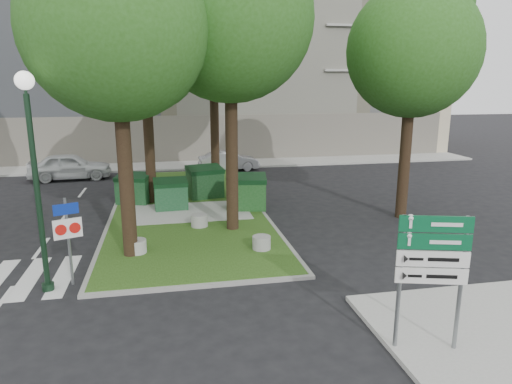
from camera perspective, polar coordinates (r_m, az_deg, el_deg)
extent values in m
plane|color=black|center=(12.60, -9.11, -11.79)|extent=(120.00, 120.00, 0.00)
cube|color=#274714|center=(20.12, -8.61, -1.88)|extent=(6.00, 16.00, 0.12)
cube|color=gray|center=(20.13, -8.61, -1.91)|extent=(6.30, 16.30, 0.10)
cube|color=#999993|center=(11.67, 26.93, -15.01)|extent=(5.00, 4.00, 0.12)
cube|color=#999993|center=(30.37, -10.52, 3.25)|extent=(42.00, 3.00, 0.12)
cube|color=silver|center=(14.39, -24.66, -9.57)|extent=(5.00, 3.00, 0.01)
cube|color=beige|center=(37.50, -11.25, 17.31)|extent=(41.00, 12.00, 16.00)
cylinder|color=black|center=(14.14, -16.08, 3.76)|extent=(0.44, 0.44, 6.16)
sphere|color=#255416|center=(14.04, -17.12, 18.97)|extent=(5.20, 5.20, 5.20)
cylinder|color=black|center=(16.19, -3.07, 6.44)|extent=(0.44, 0.44, 6.72)
sphere|color=#255416|center=(16.20, -3.26, 20.91)|extent=(5.60, 5.60, 5.60)
cylinder|color=black|center=(20.56, -13.23, 6.43)|extent=(0.44, 0.44, 5.88)
sphere|color=#255416|center=(20.45, -13.79, 16.40)|extent=(4.80, 4.80, 4.80)
sphere|color=#255416|center=(20.80, -13.16, 21.03)|extent=(3.60, 3.60, 3.60)
cylinder|color=black|center=(23.61, -5.21, 8.96)|extent=(0.44, 0.44, 7.00)
sphere|color=#255416|center=(23.66, -5.44, 19.28)|extent=(5.80, 5.80, 5.80)
cylinder|color=black|center=(18.99, 18.22, 5.55)|extent=(0.44, 0.44, 5.88)
sphere|color=#255416|center=(18.87, 19.04, 16.34)|extent=(5.00, 5.00, 5.00)
sphere|color=#255416|center=(19.37, 19.96, 21.19)|extent=(3.75, 3.75, 3.75)
cube|color=#0F3817|center=(20.99, -15.01, 0.15)|extent=(1.61, 1.33, 1.09)
cube|color=black|center=(20.86, -15.12, 1.85)|extent=(1.68, 1.40, 0.31)
cube|color=#12401F|center=(19.65, -10.59, -0.55)|extent=(1.41, 1.00, 1.06)
cube|color=black|center=(19.51, -10.67, 1.22)|extent=(1.46, 1.07, 0.31)
cube|color=#103615|center=(21.43, -6.39, 0.97)|extent=(1.74, 1.38, 1.21)
cube|color=black|center=(21.29, -6.44, 2.82)|extent=(1.81, 1.46, 0.35)
cube|color=#144215|center=(19.32, -1.12, -0.33)|extent=(1.69, 1.27, 1.21)
cube|color=black|center=(19.16, -1.13, 1.72)|extent=(1.75, 1.35, 0.35)
cylinder|color=#9E9F9A|center=(14.93, -14.67, -6.58)|extent=(0.60, 0.60, 0.43)
cylinder|color=gray|center=(14.77, 0.70, -6.34)|extent=(0.59, 0.59, 0.42)
cylinder|color=gray|center=(17.17, -7.09, -3.54)|extent=(0.63, 0.63, 0.45)
cylinder|color=orange|center=(24.84, -2.94, 2.20)|extent=(0.42, 0.42, 0.73)
cylinder|color=black|center=(12.72, -25.61, -0.56)|extent=(0.14, 0.14, 5.09)
cylinder|color=black|center=(13.47, -24.54, -10.70)|extent=(0.31, 0.31, 0.20)
sphere|color=white|center=(12.41, -26.97, 12.33)|extent=(0.45, 0.45, 0.45)
cylinder|color=slate|center=(13.18, -22.34, -5.82)|extent=(0.10, 0.10, 2.42)
cube|color=navy|center=(12.92, -22.71, -1.96)|extent=(0.60, 0.26, 0.29)
cube|color=white|center=(13.06, -22.50, -4.22)|extent=(0.69, 0.29, 0.53)
cylinder|color=red|center=(13.10, -23.25, -4.24)|extent=(0.28, 0.13, 0.29)
cylinder|color=red|center=(13.03, -21.74, -4.19)|extent=(0.28, 0.13, 0.29)
cylinder|color=slate|center=(9.60, 17.50, -10.72)|extent=(0.11, 0.11, 2.78)
cylinder|color=slate|center=(9.93, 24.22, -10.47)|extent=(0.11, 0.11, 2.78)
cube|color=#0A522D|center=(9.34, 21.55, -3.69)|extent=(1.35, 0.41, 0.32)
cube|color=#0A522D|center=(9.44, 21.37, -5.74)|extent=(1.35, 0.41, 0.32)
cube|color=white|center=(9.56, 21.19, -7.74)|extent=(1.35, 0.41, 0.32)
cube|color=white|center=(9.68, 21.01, -9.69)|extent=(1.35, 0.41, 0.32)
imported|color=silver|center=(27.82, -22.23, 2.99)|extent=(4.55, 2.12, 1.51)
imported|color=#96979D|center=(28.52, -3.44, 3.92)|extent=(3.77, 1.52, 1.22)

